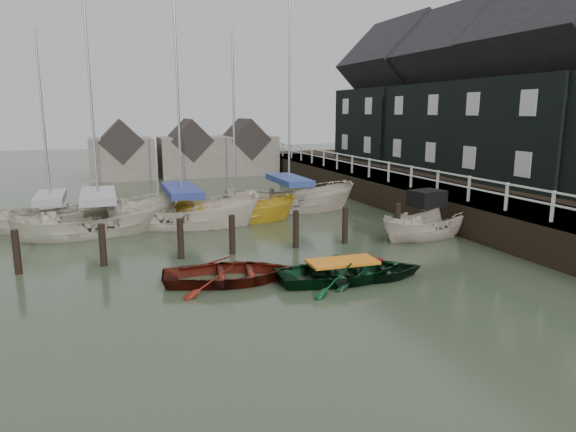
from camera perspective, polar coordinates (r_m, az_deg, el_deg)
name	(u,v)px	position (r m, az deg, el deg)	size (l,w,h in m)	color
ground	(294,275)	(15.92, 0.64, -6.57)	(120.00, 120.00, 0.00)	#293220
pier	(392,190)	(28.64, 11.52, 2.81)	(3.04, 32.00, 2.70)	black
land_strip	(474,197)	(31.94, 19.98, 1.95)	(14.00, 38.00, 1.50)	black
quay_houses	(499,97)	(30.54, 22.35, 12.09)	(6.52, 28.14, 10.01)	black
mooring_pilings	(235,240)	(18.23, -5.95, -2.64)	(13.72, 0.22, 1.80)	black
far_sheds	(187,152)	(40.75, -11.17, 7.00)	(14.00, 4.08, 4.39)	#665B51
rowboat_red	(230,282)	(15.42, -6.47, -7.26)	(2.78, 3.89, 0.81)	#53150B
rowboat_green	(342,280)	(15.55, 6.03, -7.08)	(2.83, 3.96, 0.82)	black
rowboat_dkgreen	(366,277)	(15.89, 8.68, -6.74)	(2.52, 3.52, 0.73)	black
motorboat	(428,235)	(21.39, 15.26, -2.00)	(4.87, 2.61, 2.75)	beige
sailboat_a	(101,231)	(22.74, -20.08, -1.57)	(7.11, 3.87, 11.52)	beige
sailboat_b	(183,224)	(23.19, -11.58, -0.85)	(7.26, 4.66, 11.20)	beige
sailboat_c	(236,220)	(23.81, -5.82, -0.47)	(5.83, 3.24, 9.57)	gold
sailboat_d	(289,209)	(26.20, 0.13, 0.82)	(7.09, 3.76, 13.11)	beige
sailboat_e	(53,226)	(24.46, -24.65, -1.04)	(5.74, 2.30, 9.34)	#BFB6A3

